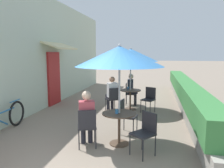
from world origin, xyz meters
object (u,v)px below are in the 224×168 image
Objects in this scene: patio_table_near at (119,122)px; cafe_chair_near_back at (126,114)px; patio_umbrella_near at (120,56)px; cafe_chair_near_right at (145,130)px; seated_patron_mid_right at (132,88)px; coffee_cup_near at (117,112)px; patio_table_mid at (130,95)px; cafe_chair_mid_right at (129,92)px; cafe_chair_mid_back at (113,98)px; cafe_chair_mid_left at (149,98)px; seated_patron_mid_back at (112,92)px; coffee_cup_mid at (128,88)px; patio_umbrella_mid at (131,55)px; cafe_chair_near_left at (87,125)px; seated_patron_near_left at (87,116)px; bicycle_leaning at (4,119)px.

cafe_chair_near_back is (0.04, 0.73, -0.01)m from patio_table_near.
cafe_chair_near_right is (0.61, -0.40, -1.47)m from patio_umbrella_near.
seated_patron_mid_right reaches higher than cafe_chair_near_back.
coffee_cup_near is 3.21m from patio_table_mid.
cafe_chair_mid_right is (-0.23, 3.92, -0.26)m from coffee_cup_near.
coffee_cup_near is at bearing 2.92° from cafe_chair_near_back.
cafe_chair_mid_back is (-0.55, -0.48, -0.01)m from patio_table_mid.
seated_patron_mid_back is at bearing 31.55° from cafe_chair_mid_left.
seated_patron_mid_back reaches higher than coffee_cup_mid.
patio_umbrella_mid is 25.11× the size of coffee_cup_mid.
cafe_chair_mid_back is (-0.68, 2.66, -1.47)m from patio_umbrella_near.
patio_umbrella_near is 3.51m from coffee_cup_mid.
cafe_chair_near_right is at bearing -23.98° from cafe_chair_near_left.
coffee_cup_near is at bearing -128.46° from patio_umbrella_near.
patio_umbrella_near is at bearing 51.54° from coffee_cup_near.
cafe_chair_near_left is 3.09m from seated_patron_mid_back.
seated_patron_mid_right reaches higher than patio_table_near.
cafe_chair_near_right is 3.91m from patio_umbrella_mid.
patio_table_near is 0.62× the size of seated_patron_near_left.
patio_umbrella_near reaches higher than coffee_cup_near.
cafe_chair_mid_back is 0.20m from seated_patron_mid_back.
cafe_chair_near_left is at bearing -96.52° from coffee_cup_mid.
seated_patron_mid_right is at bearing 92.41° from patio_table_near.
coffee_cup_near is 0.07× the size of seated_patron_mid_right.
patio_umbrella_mid reaches higher than cafe_chair_near_back.
patio_table_near is 3.30m from coffee_cup_mid.
coffee_cup_mid is at bearing -12.65° from seated_patron_mid_right.
seated_patron_mid_right is (-0.16, 3.87, 0.16)m from patio_table_near.
patio_umbrella_mid is at bearing -2.79° from seated_patron_mid_back.
seated_patron_mid_back is (-0.05, 2.98, 0.00)m from seated_patron_near_left.
cafe_chair_mid_left reaches higher than coffee_cup_mid.
patio_umbrella_near is at bearing 6.02° from cafe_chair_near_back.
patio_umbrella_mid is (0.56, 3.36, 1.30)m from seated_patron_near_left.
cafe_chair_near_left is at bearing 36.02° from cafe_chair_near_right.
coffee_cup_mid is (-0.11, 0.14, 0.25)m from patio_table_mid.
patio_umbrella_near is at bearing -2.79° from seated_patron_near_left.
cafe_chair_near_back is 0.70× the size of seated_patron_mid_right.
patio_table_mid is (-0.18, 2.42, 0.01)m from cafe_chair_near_back.
bicycle_leaning is at bearing -41.89° from cafe_chair_mid_right.
patio_umbrella_near is 3.14m from seated_patron_mid_back.
cafe_chair_near_right is 1.26m from cafe_chair_near_back.
cafe_chair_mid_right is 1.26m from cafe_chair_mid_back.
cafe_chair_mid_back is at bearing -138.80° from patio_table_mid.
cafe_chair_near_left and cafe_chair_near_right have the same top height.
bicycle_leaning is (-2.37, 0.34, -0.32)m from seated_patron_near_left.
patio_umbrella_near reaches higher than bicycle_leaning.
cafe_chair_near_right is (0.61, -0.40, -0.01)m from patio_table_near.
seated_patron_near_left is 4.12m from seated_patron_mid_right.
patio_table_near is 0.89× the size of cafe_chair_near_right.
cafe_chair_mid_left reaches higher than patio_table_mid.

